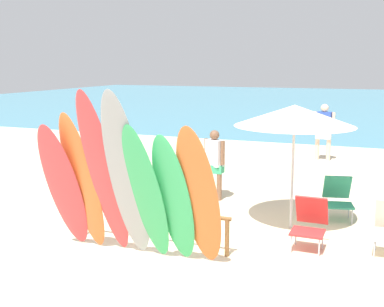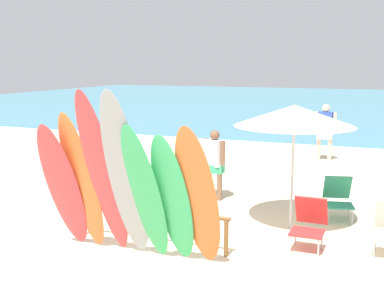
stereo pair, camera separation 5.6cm
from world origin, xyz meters
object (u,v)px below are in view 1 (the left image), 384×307
object	(u,v)px
surfboard_red_0	(64,187)
surfboard_green_4	(147,195)
beach_umbrella	(295,116)
surfboard_orange_1	(83,183)
surfboard_rack	(151,216)
surfboard_red_2	(104,176)
beachgoer_strolling	(214,160)
beachgoer_midbeach	(324,128)
surfboard_orange_6	(199,198)
surfboard_green_5	(174,200)
surfboard_grey_3	(127,178)
beach_chair_red	(338,196)
beach_chair_blue	(310,221)

from	to	relation	value
surfboard_red_0	surfboard_green_4	size ratio (longest dim) A/B	0.97
beach_umbrella	surfboard_orange_1	bearing A→B (deg)	-139.41
surfboard_rack	surfboard_green_4	distance (m)	0.99
surfboard_rack	surfboard_red_2	bearing A→B (deg)	-114.09
beachgoer_strolling	beachgoer_midbeach	bearing A→B (deg)	-82.82
surfboard_orange_6	surfboard_green_5	bearing A→B (deg)	-174.57
surfboard_orange_6	surfboard_red_0	bearing A→B (deg)	-172.56
surfboard_green_5	beachgoer_midbeach	xyz separation A→B (m)	(1.01, 8.85, -0.02)
surfboard_orange_1	surfboard_grey_3	xyz separation A→B (m)	(0.83, -0.14, 0.18)
surfboard_rack	surfboard_green_5	distance (m)	1.06
beach_chair_red	beach_umbrella	size ratio (longest dim) A/B	0.38
surfboard_orange_6	beach_chair_blue	xyz separation A→B (m)	(1.30, 1.49, -0.63)
beach_chair_blue	surfboard_rack	bearing A→B (deg)	-159.16
surfboard_red_2	surfboard_green_5	xyz separation A→B (m)	(1.03, 0.14, -0.29)
surfboard_red_2	surfboard_orange_6	size ratio (longest dim) A/B	1.23
surfboard_grey_3	surfboard_green_5	distance (m)	0.73
surfboard_orange_1	beach_umbrella	xyz separation A→B (m)	(2.71, 2.33, 0.89)
beachgoer_midbeach	beach_chair_red	size ratio (longest dim) A/B	2.02
surfboard_red_0	beachgoer_strolling	world-z (taller)	surfboard_red_0
surfboard_green_4	beachgoer_strolling	xyz separation A→B (m)	(-0.26, 3.71, -0.20)
surfboard_green_4	beach_umbrella	distance (m)	3.04
beach_chair_blue	surfboard_green_5	bearing A→B (deg)	-137.27
surfboard_red_0	beachgoer_strolling	distance (m)	3.86
surfboard_red_0	surfboard_grey_3	bearing A→B (deg)	-6.03
surfboard_red_0	beach_chair_red	xyz separation A→B (m)	(3.73, 3.28, -0.60)
beachgoer_strolling	beach_chair_red	bearing A→B (deg)	-164.34
surfboard_red_0	surfboard_orange_6	xyz separation A→B (m)	(2.16, 0.08, 0.03)
surfboard_red_2	surfboard_green_5	world-z (taller)	surfboard_red_2
surfboard_red_2	surfboard_orange_1	bearing A→B (deg)	166.24
surfboard_grey_3	beach_umbrella	size ratio (longest dim) A/B	1.27
surfboard_red_2	surfboard_red_0	bearing A→B (deg)	175.88
surfboard_green_5	surfboard_orange_6	distance (m)	0.39
surfboard_green_5	beachgoer_midbeach	world-z (taller)	surfboard_green_5
surfboard_green_5	beachgoer_strolling	distance (m)	3.66
beachgoer_strolling	beach_chair_blue	distance (m)	3.16
surfboard_green_4	beachgoer_strolling	bearing A→B (deg)	99.55
surfboard_orange_1	surfboard_green_4	xyz separation A→B (m)	(1.10, -0.08, -0.05)
beach_chair_blue	beach_umbrella	xyz separation A→B (m)	(-0.43, 0.80, 1.56)
surfboard_rack	surfboard_orange_6	distance (m)	1.36
surfboard_grey_3	beachgoer_midbeach	size ratio (longest dim) A/B	1.64
surfboard_grey_3	beach_chair_red	xyz separation A→B (m)	(2.59, 3.37, -0.86)
surfboard_red_2	beach_chair_blue	size ratio (longest dim) A/B	3.40
surfboard_orange_1	beachgoer_strolling	world-z (taller)	surfboard_orange_1
surfboard_red_0	beach_umbrella	distance (m)	3.96
surfboard_red_0	beach_umbrella	size ratio (longest dim) A/B	1.01
surfboard_green_4	beach_umbrella	bearing A→B (deg)	61.68
surfboard_green_5	surfboard_rack	bearing A→B (deg)	142.32
surfboard_green_4	surfboard_orange_6	xyz separation A→B (m)	(0.75, 0.11, 0.00)
surfboard_orange_1	surfboard_grey_3	world-z (taller)	surfboard_grey_3
surfboard_orange_6	beachgoer_midbeach	bearing A→B (deg)	91.31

